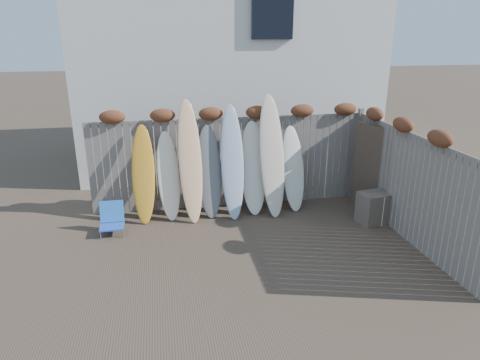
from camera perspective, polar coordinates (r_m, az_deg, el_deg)
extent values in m
plane|color=#493A2D|center=(7.63, 1.70, -10.05)|extent=(80.00, 80.00, 0.00)
cube|color=slate|center=(9.42, -1.36, 2.36)|extent=(6.00, 0.10, 2.00)
cube|color=slate|center=(10.31, 15.35, 3.44)|extent=(0.10, 0.10, 2.10)
ellipsoid|color=brown|center=(9.06, -16.68, 8.04)|extent=(0.52, 0.28, 0.28)
ellipsoid|color=brown|center=(9.01, -10.29, 8.48)|extent=(0.52, 0.28, 0.28)
ellipsoid|color=brown|center=(9.07, -3.90, 8.81)|extent=(0.52, 0.28, 0.28)
ellipsoid|color=brown|center=(9.24, 2.35, 9.03)|extent=(0.52, 0.28, 0.28)
ellipsoid|color=brown|center=(9.51, 8.30, 9.14)|extent=(0.52, 0.28, 0.28)
ellipsoid|color=brown|center=(9.88, 13.87, 9.16)|extent=(0.52, 0.28, 0.28)
cube|color=slate|center=(8.50, 21.65, -0.94)|extent=(0.10, 4.40, 2.00)
ellipsoid|color=brown|center=(7.63, 25.12, 5.05)|extent=(0.28, 0.56, 0.28)
ellipsoid|color=brown|center=(8.52, 20.92, 6.92)|extent=(0.28, 0.56, 0.28)
ellipsoid|color=brown|center=(9.46, 17.52, 8.40)|extent=(0.28, 0.56, 0.28)
cube|color=silver|center=(13.17, -2.24, 16.00)|extent=(8.00, 5.00, 6.00)
cube|color=black|center=(10.82, 4.37, 21.64)|extent=(1.00, 0.12, 1.30)
cube|color=blue|center=(8.66, -16.69, -5.95)|extent=(0.46, 0.40, 0.03)
cube|color=blue|center=(8.76, -16.72, -4.02)|extent=(0.45, 0.14, 0.42)
cylinder|color=#A0A1A7|center=(8.56, -18.11, -7.01)|extent=(0.02, 0.02, 0.17)
cylinder|color=#A09FA6|center=(8.87, -17.89, -6.06)|extent=(0.02, 0.02, 0.17)
cylinder|color=#A8A7AE|center=(8.52, -15.33, -6.86)|extent=(0.02, 0.02, 0.17)
cylinder|color=#A9A9B1|center=(8.82, -15.22, -5.91)|extent=(0.02, 0.02, 0.17)
cube|color=brown|center=(9.15, 17.31, -3.58)|extent=(0.62, 0.55, 0.64)
cube|color=brown|center=(9.45, 17.84, 1.13)|extent=(0.55, 1.18, 1.89)
ellipsoid|color=orange|center=(8.91, -12.76, 0.73)|extent=(0.51, 0.73, 1.96)
ellipsoid|color=white|center=(8.97, -9.51, 0.53)|extent=(0.51, 0.68, 1.80)
ellipsoid|color=#FFB088|center=(8.79, -6.66, 2.50)|extent=(0.51, 0.87, 2.44)
ellipsoid|color=slate|center=(8.98, -4.11, 1.09)|extent=(0.51, 0.67, 1.89)
ellipsoid|color=#A0B2CC|center=(8.90, -1.04, 2.39)|extent=(0.51, 0.83, 2.31)
ellipsoid|color=white|center=(9.14, 1.80, 1.61)|extent=(0.59, 0.72, 1.94)
ellipsoid|color=beige|center=(9.03, 4.29, 3.20)|extent=(0.53, 0.88, 2.49)
ellipsoid|color=silver|center=(9.38, 7.09, 1.51)|extent=(0.53, 0.67, 1.80)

